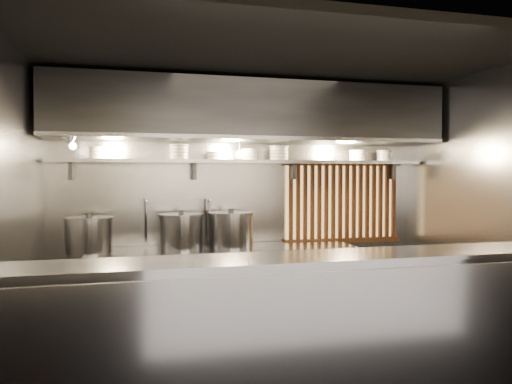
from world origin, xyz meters
name	(u,v)px	position (x,y,z in m)	size (l,w,h in m)	color
floor	(278,360)	(0.00, 0.00, 0.00)	(4.50, 4.50, 0.00)	black
ceiling	(279,57)	(0.00, 0.00, 2.80)	(4.50, 4.50, 0.00)	black
wall_back	(242,202)	(0.00, 1.50, 1.40)	(4.50, 4.50, 0.00)	gray
wall_left	(13,215)	(-2.25, 0.00, 1.40)	(3.00, 3.00, 0.00)	gray
wall_right	(486,206)	(2.25, 0.00, 1.40)	(3.00, 3.00, 0.00)	gray
serving_counter	(316,331)	(0.00, -0.96, 0.57)	(4.50, 0.56, 1.13)	#939398
cooking_bench	(224,287)	(-0.30, 1.13, 0.45)	(3.00, 0.70, 0.90)	#939398
bowl_shelf	(246,162)	(0.00, 1.32, 1.88)	(4.40, 0.34, 0.04)	#939398
exhaust_hood	(250,113)	(0.00, 1.10, 2.42)	(4.40, 0.81, 0.65)	#2D2D30
wood_screen	(343,202)	(1.30, 1.45, 1.38)	(1.56, 0.09, 1.04)	#FFC872
faucet_left	(146,212)	(-1.15, 1.37, 1.31)	(0.04, 0.30, 0.50)	silver
faucet_right	(207,211)	(-0.45, 1.37, 1.31)	(0.04, 0.30, 0.50)	silver
heat_lamp	(70,140)	(-1.90, 0.85, 2.07)	(0.25, 0.35, 0.20)	#939398
pendant_bulb	(240,154)	(-0.10, 1.20, 1.96)	(0.09, 0.09, 0.19)	#2D2D30
stock_pot_left	(89,235)	(-1.75, 1.11, 1.09)	(0.61, 0.61, 0.42)	#939398
stock_pot_mid	(231,229)	(-0.21, 1.15, 1.10)	(0.64, 0.64, 0.44)	#939398
stock_pot_right	(181,231)	(-0.78, 1.14, 1.10)	(0.61, 0.61, 0.43)	#939398
bowl_stack_0	(99,153)	(-1.65, 1.32, 1.97)	(0.22, 0.22, 0.13)	silver
bowl_stack_1	(179,152)	(-0.78, 1.32, 1.98)	(0.22, 0.22, 0.17)	silver
bowl_stack_2	(216,156)	(-0.36, 1.32, 1.95)	(0.21, 0.21, 0.09)	silver
bowl_stack_3	(250,154)	(0.05, 1.32, 1.97)	(0.21, 0.21, 0.13)	silver
bowl_stack_4	(279,153)	(0.41, 1.32, 1.98)	(0.24, 0.24, 0.17)	silver
bowl_stack_5	(357,156)	(1.43, 1.32, 1.97)	(0.21, 0.21, 0.13)	silver
bowl_stack_6	(384,156)	(1.81, 1.32, 1.97)	(0.20, 0.20, 0.13)	silver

